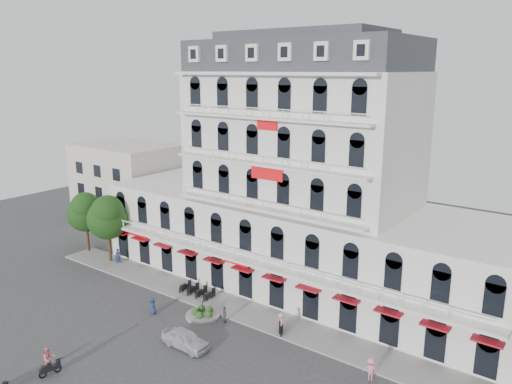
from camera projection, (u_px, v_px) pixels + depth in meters
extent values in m
plane|color=#38383A|center=(180.00, 356.00, 39.69)|extent=(120.00, 120.00, 0.00)
cube|color=gray|center=(248.00, 312.00, 46.68)|extent=(53.00, 4.00, 0.16)
cube|color=silver|center=(300.00, 242.00, 52.64)|extent=(45.00, 14.00, 9.00)
cube|color=silver|center=(302.00, 138.00, 50.00)|extent=(22.00, 12.00, 13.00)
cube|color=#2D3035|center=(304.00, 56.00, 48.08)|extent=(21.56, 11.76, 3.00)
cube|color=#2D3035|center=(305.00, 35.00, 47.62)|extent=(15.84, 8.64, 0.80)
cube|color=#A71422|center=(258.00, 273.00, 47.03)|extent=(40.50, 1.00, 0.15)
cube|color=red|center=(267.00, 172.00, 45.83)|extent=(3.50, 0.10, 1.40)
cube|color=beige|center=(128.00, 186.00, 71.20)|extent=(14.00, 10.00, 12.00)
cylinder|color=gray|center=(203.00, 315.00, 46.07)|extent=(3.20, 3.20, 0.24)
cylinder|color=black|center=(203.00, 308.00, 45.89)|extent=(0.08, 0.08, 1.40)
sphere|color=#214A18|center=(208.00, 314.00, 45.59)|extent=(0.70, 0.70, 0.70)
sphere|color=#214A18|center=(209.00, 310.00, 46.38)|extent=(0.70, 0.70, 0.70)
sphere|color=#214A18|center=(201.00, 309.00, 46.64)|extent=(0.70, 0.70, 0.70)
sphere|color=#214A18|center=(195.00, 312.00, 46.01)|extent=(0.70, 0.70, 0.70)
sphere|color=#214A18|center=(199.00, 315.00, 45.35)|extent=(0.70, 0.70, 0.70)
cylinder|color=#382314|center=(88.00, 238.00, 62.11)|extent=(0.36, 0.36, 3.52)
sphere|color=black|center=(86.00, 213.00, 61.34)|extent=(4.48, 4.48, 4.48)
sphere|color=black|center=(85.00, 207.00, 60.57)|extent=(3.52, 3.52, 3.52)
sphere|color=black|center=(85.00, 207.00, 61.65)|extent=(3.20, 3.20, 3.20)
cylinder|color=#382314|center=(110.00, 247.00, 58.80)|extent=(0.36, 0.36, 3.74)
sphere|color=black|center=(108.00, 219.00, 57.98)|extent=(4.76, 4.76, 4.76)
sphere|color=black|center=(108.00, 211.00, 57.20)|extent=(3.74, 3.74, 3.74)
sphere|color=black|center=(107.00, 212.00, 58.29)|extent=(3.40, 3.40, 3.40)
imported|color=silver|center=(185.00, 339.00, 40.84)|extent=(4.40, 1.78, 1.50)
cube|color=black|center=(50.00, 368.00, 37.16)|extent=(0.66, 1.54, 0.35)
torus|color=black|center=(58.00, 369.00, 37.58)|extent=(0.24, 0.61, 0.60)
torus|color=black|center=(43.00, 374.00, 36.88)|extent=(0.24, 0.61, 0.60)
imported|color=pink|center=(49.00, 358.00, 36.97)|extent=(0.88, 1.03, 1.86)
cube|color=black|center=(281.00, 328.00, 42.96)|extent=(1.12, 1.44, 0.35)
torus|color=black|center=(281.00, 334.00, 42.49)|extent=(0.43, 0.57, 0.60)
torus|color=black|center=(281.00, 328.00, 43.56)|extent=(0.43, 0.57, 0.60)
imported|color=pink|center=(281.00, 321.00, 42.81)|extent=(0.97, 1.08, 1.46)
imported|color=navy|center=(153.00, 306.00, 46.41)|extent=(0.78, 0.52, 1.57)
imported|color=#5D5B62|center=(224.00, 314.00, 44.90)|extent=(0.94, 0.80, 1.51)
imported|color=pink|center=(371.00, 369.00, 36.50)|extent=(1.29, 0.98, 1.76)
imported|color=navy|center=(118.00, 257.00, 58.19)|extent=(0.80, 0.82, 1.90)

